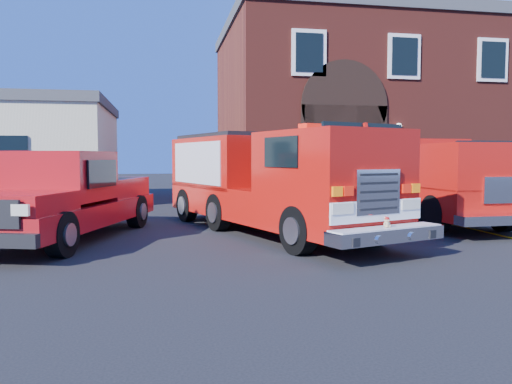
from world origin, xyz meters
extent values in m
plane|color=black|center=(0.00, 0.00, 0.00)|extent=(100.00, 100.00, 0.00)
cube|color=yellow|center=(6.50, 1.00, 0.00)|extent=(0.12, 3.00, 0.01)
cube|color=yellow|center=(6.50, 4.00, 0.00)|extent=(0.12, 3.00, 0.01)
cube|color=yellow|center=(6.50, 7.00, 0.00)|extent=(0.12, 3.00, 0.01)
cube|color=maroon|center=(9.00, 14.00, 4.00)|extent=(15.00, 10.00, 8.00)
cube|color=#434649|center=(9.00, 14.00, 8.20)|extent=(15.20, 10.20, 0.50)
cube|color=black|center=(5.50, 8.98, 2.00)|extent=(3.60, 0.12, 4.00)
cylinder|color=black|center=(5.50, 8.98, 4.00)|extent=(3.60, 0.12, 3.60)
cube|color=black|center=(4.00, 8.95, 6.00)|extent=(1.40, 0.10, 1.80)
cube|color=black|center=(8.00, 8.95, 6.00)|extent=(1.40, 0.10, 1.80)
cube|color=black|center=(12.00, 8.95, 6.00)|extent=(1.40, 0.10, 1.80)
cube|color=black|center=(-7.00, 8.97, 2.00)|extent=(1.20, 0.10, 1.40)
cylinder|color=black|center=(0.96, -0.62, 0.49)|extent=(0.61, 1.02, 0.97)
cylinder|color=black|center=(2.81, 0.01, 0.49)|extent=(0.61, 1.02, 0.97)
cube|color=#BB120C|center=(0.97, 2.38, 0.75)|extent=(4.68, 8.26, 0.80)
cube|color=#BB120C|center=(0.30, 4.30, 1.77)|extent=(3.36, 4.41, 1.42)
cube|color=#BB120C|center=(1.80, -0.05, 1.82)|extent=(3.02, 3.40, 1.33)
cube|color=black|center=(2.16, -1.10, 2.17)|extent=(1.87, 0.70, 0.83)
cube|color=red|center=(1.80, -0.05, 2.55)|extent=(1.44, 0.74, 0.12)
cube|color=white|center=(2.26, -1.41, 0.93)|extent=(2.11, 0.77, 0.39)
cube|color=silver|center=(2.27, -1.42, 1.29)|extent=(1.02, 0.40, 0.83)
cube|color=silver|center=(2.34, -1.65, 0.51)|extent=(2.51, 1.27, 0.25)
cube|color=#B7B7BF|center=(-0.75, 3.94, 1.77)|extent=(1.07, 3.03, 1.15)
cube|color=#B7B7BF|center=(1.36, 4.67, 1.77)|extent=(1.07, 3.03, 1.15)
sphere|color=tan|center=(2.34, -1.65, 0.71)|extent=(0.15, 0.15, 0.12)
sphere|color=tan|center=(2.35, -1.65, 0.79)|extent=(0.12, 0.12, 0.09)
sphere|color=tan|center=(2.31, -1.65, 0.83)|extent=(0.05, 0.05, 0.04)
sphere|color=tan|center=(2.38, -1.63, 0.83)|extent=(0.05, 0.05, 0.04)
ellipsoid|color=red|center=(2.34, -1.65, 0.82)|extent=(0.13, 0.13, 0.06)
cylinder|color=red|center=(2.35, -1.66, 0.81)|extent=(0.14, 0.14, 0.01)
cylinder|color=black|center=(-3.60, -0.06, 0.45)|extent=(0.56, 0.95, 0.89)
cube|color=#A01015|center=(-3.93, 2.20, 0.61)|extent=(3.95, 6.53, 0.50)
cube|color=#A01015|center=(-4.57, 0.12, 1.06)|extent=(2.46, 2.21, 0.39)
cube|color=#A01015|center=(-4.02, 1.88, 1.51)|extent=(2.56, 2.53, 1.12)
cube|color=#A01015|center=(-3.40, 3.91, 1.06)|extent=(2.66, 2.85, 0.61)
cylinder|color=black|center=(5.10, 1.37, 0.49)|extent=(0.34, 0.99, 0.98)
cylinder|color=black|center=(7.07, 1.42, 0.49)|extent=(0.34, 0.99, 0.98)
cube|color=#BB120C|center=(6.02, 3.90, 0.76)|extent=(2.42, 7.21, 0.81)
cube|color=#BB120C|center=(5.98, 5.24, 1.79)|extent=(2.35, 4.53, 1.34)
cube|color=#BB120C|center=(6.08, 1.40, 1.70)|extent=(2.29, 2.21, 1.16)
cube|color=#B7B7BF|center=(4.85, 5.21, 1.70)|extent=(0.13, 3.76, 1.52)
cube|color=#B7B7BF|center=(7.11, 5.27, 1.70)|extent=(0.13, 3.76, 1.52)
cube|color=silver|center=(6.12, 0.10, 0.49)|extent=(2.43, 0.47, 0.22)
camera|label=1|loc=(-1.66, -10.09, 1.93)|focal=35.00mm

